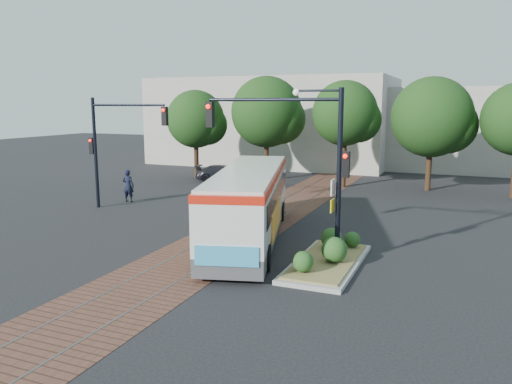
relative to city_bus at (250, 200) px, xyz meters
The scene contains 10 objects.
ground 2.23m from the city_bus, 125.87° to the right, with size 120.00×120.00×0.00m, color black.
trackbed 3.37m from the city_bus, 107.18° to the left, with size 3.60×40.00×0.02m.
tree_row 15.55m from the city_bus, 88.70° to the left, with size 26.40×5.60×7.67m.
warehouses 27.67m from the city_bus, 92.89° to the left, with size 40.00×13.00×8.00m.
city_bus is the anchor object (origin of this frame).
traffic_island 4.67m from the city_bus, 27.93° to the right, with size 2.20×5.20×1.13m.
signal_pole_main 4.38m from the city_bus, 33.80° to the right, with size 5.49×0.46×6.00m.
signal_pole_left 9.90m from the city_bus, 163.14° to the left, with size 4.99×0.34×6.00m.
officer 10.86m from the city_bus, 154.19° to the left, with size 0.69×0.45×1.90m, color black.
parked_car 16.15m from the city_bus, 120.22° to the left, with size 1.67×4.10×1.19m, color black.
Camera 1 is at (9.00, -17.69, 5.68)m, focal length 35.00 mm.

